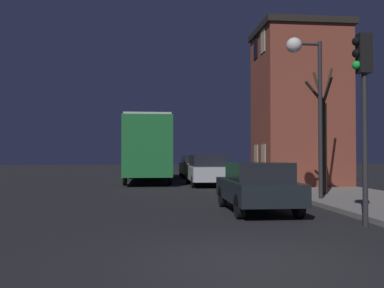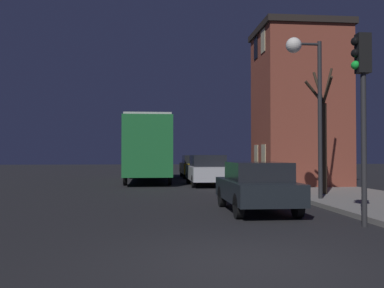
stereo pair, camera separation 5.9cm
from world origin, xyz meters
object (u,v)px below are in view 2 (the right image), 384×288
object	(u,v)px
streetlamp	(305,75)
bus	(148,144)
car_near_lane	(257,186)
traffic_light	(362,88)
bare_tree	(323,134)
car_mid_lane	(207,170)
car_far_lane	(194,166)

from	to	relation	value
streetlamp	bus	size ratio (longest dim) A/B	0.57
streetlamp	car_near_lane	bearing A→B (deg)	-136.52
traffic_light	bus	size ratio (longest dim) A/B	0.46
bare_tree	car_mid_lane	world-z (taller)	bare_tree
car_near_lane	car_mid_lane	bearing A→B (deg)	90.35
car_mid_lane	bare_tree	bearing A→B (deg)	-60.95
car_mid_lane	streetlamp	bearing A→B (deg)	-74.29
bare_tree	car_far_lane	xyz separation A→B (m)	(-3.48, 13.88, -1.58)
streetlamp	car_near_lane	distance (m)	4.67
bare_tree	car_mid_lane	bearing A→B (deg)	119.05
car_near_lane	car_mid_lane	size ratio (longest dim) A/B	0.85
car_near_lane	bus	bearing A→B (deg)	102.84
streetlamp	traffic_light	size ratio (longest dim) A/B	1.24
traffic_light	car_near_lane	size ratio (longest dim) A/B	1.15
streetlamp	car_mid_lane	world-z (taller)	streetlamp
streetlamp	car_far_lane	world-z (taller)	streetlamp
bus	car_far_lane	distance (m)	5.20
bus	car_far_lane	world-z (taller)	bus
bus	bare_tree	bearing A→B (deg)	-56.43
traffic_light	car_far_lane	bearing A→B (deg)	94.95
car_far_lane	car_near_lane	bearing A→B (deg)	-90.08
bus	car_mid_lane	distance (m)	4.89
streetlamp	traffic_light	distance (m)	4.87
car_near_lane	car_far_lane	bearing A→B (deg)	89.92
traffic_light	bus	distance (m)	17.05
car_near_lane	car_far_lane	size ratio (longest dim) A/B	0.88
streetlamp	bus	bearing A→B (deg)	114.64
traffic_light	bare_tree	world-z (taller)	bare_tree
car_mid_lane	car_far_lane	world-z (taller)	car_mid_lane
car_near_lane	bare_tree	bearing A→B (deg)	46.49
bus	car_mid_lane	bearing A→B (deg)	-49.32
bare_tree	car_far_lane	world-z (taller)	bare_tree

